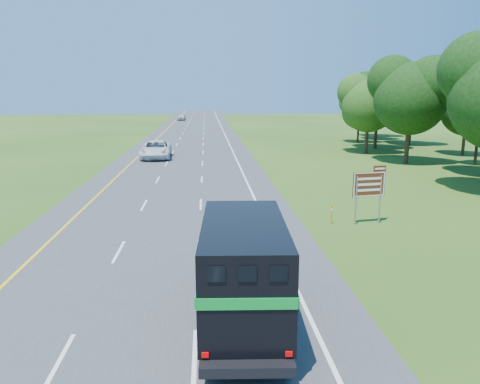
{
  "coord_description": "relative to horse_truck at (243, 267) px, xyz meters",
  "views": [
    {
      "loc": [
        2.23,
        -9.68,
        7.17
      ],
      "look_at": [
        4.09,
        15.91,
        1.69
      ],
      "focal_mm": 35.0,
      "sensor_mm": 36.0,
      "label": 1
    }
  ],
  "objects": [
    {
      "name": "road",
      "position": [
        -3.32,
        46.05,
        -1.86
      ],
      "size": [
        15.0,
        260.0,
        0.04
      ],
      "primitive_type": "cube",
      "color": "#38383A",
      "rests_on": "ground"
    },
    {
      "name": "lane_markings",
      "position": [
        -3.32,
        46.05,
        -1.84
      ],
      "size": [
        11.15,
        260.0,
        0.01
      ],
      "color": "yellow",
      "rests_on": "road"
    },
    {
      "name": "tree_wall_right",
      "position": [
        22.68,
        26.05,
        4.12
      ],
      "size": [
        16.0,
        100.0,
        12.0
      ],
      "primitive_type": null,
      "color": "#1D3F11",
      "rests_on": "ground"
    },
    {
      "name": "horse_truck",
      "position": [
        0.0,
        0.0,
        0.0
      ],
      "size": [
        2.8,
        7.88,
        3.44
      ],
      "rotation": [
        0.0,
        0.0,
        -0.05
      ],
      "color": "black",
      "rests_on": "road"
    },
    {
      "name": "white_suv",
      "position": [
        -6.61,
        38.29,
        -0.88
      ],
      "size": [
        3.37,
        6.98,
        1.92
      ],
      "primitive_type": "imported",
      "rotation": [
        0.0,
        0.0,
        0.03
      ],
      "color": "silver",
      "rests_on": "road"
    },
    {
      "name": "far_car",
      "position": [
        -7.38,
        109.85,
        -1.0
      ],
      "size": [
        2.32,
        5.08,
        1.69
      ],
      "primitive_type": "imported",
      "rotation": [
        0.0,
        0.0,
        -0.07
      ],
      "color": "#B5B5BD",
      "rests_on": "road"
    },
    {
      "name": "exit_sign",
      "position": [
        7.83,
        10.93,
        0.23
      ],
      "size": [
        1.9,
        0.36,
        3.25
      ],
      "rotation": [
        0.0,
        0.0,
        0.16
      ],
      "color": "gray",
      "rests_on": "ground"
    },
    {
      "name": "delineator",
      "position": [
        5.8,
        11.01,
        -1.31
      ],
      "size": [
        0.09,
        0.05,
        1.06
      ],
      "color": "orange",
      "rests_on": "ground"
    }
  ]
}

